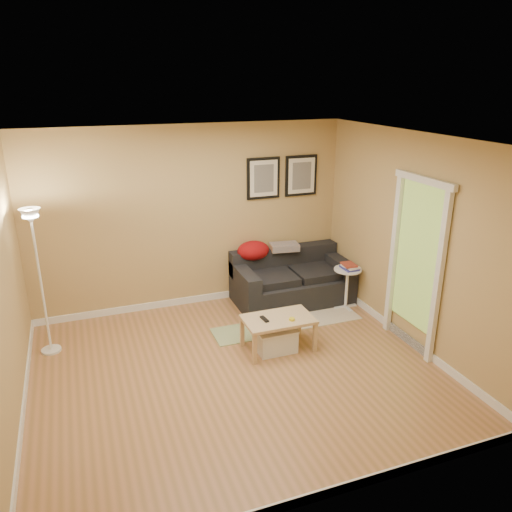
% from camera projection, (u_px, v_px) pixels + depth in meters
% --- Properties ---
extents(floor, '(4.50, 4.50, 0.00)m').
position_uv_depth(floor, '(237.00, 371.00, 5.74)').
color(floor, '#AE754A').
rests_on(floor, ground).
extents(ceiling, '(4.50, 4.50, 0.00)m').
position_uv_depth(ceiling, '(233.00, 140.00, 4.86)').
color(ceiling, white).
rests_on(ceiling, wall_back).
extents(wall_back, '(4.50, 0.00, 4.50)m').
position_uv_depth(wall_back, '(191.00, 218.00, 7.06)').
color(wall_back, tan).
rests_on(wall_back, ground).
extents(wall_front, '(4.50, 0.00, 4.50)m').
position_uv_depth(wall_front, '(323.00, 359.00, 3.53)').
color(wall_front, tan).
rests_on(wall_front, ground).
extents(wall_left, '(0.00, 4.00, 4.00)m').
position_uv_depth(wall_left, '(1.00, 296.00, 4.56)').
color(wall_left, tan).
rests_on(wall_left, ground).
extents(wall_right, '(0.00, 4.00, 4.00)m').
position_uv_depth(wall_right, '(413.00, 242.00, 6.03)').
color(wall_right, tan).
rests_on(wall_right, ground).
extents(baseboard_back, '(4.50, 0.02, 0.10)m').
position_uv_depth(baseboard_back, '(195.00, 299.00, 7.48)').
color(baseboard_back, white).
rests_on(baseboard_back, ground).
extents(baseboard_front, '(4.50, 0.02, 0.10)m').
position_uv_depth(baseboard_front, '(315.00, 496.00, 3.96)').
color(baseboard_front, white).
rests_on(baseboard_front, ground).
extents(baseboard_left, '(0.02, 4.00, 0.10)m').
position_uv_depth(baseboard_left, '(23.00, 410.00, 4.99)').
color(baseboard_left, white).
rests_on(baseboard_left, ground).
extents(baseboard_right, '(0.02, 4.00, 0.10)m').
position_uv_depth(baseboard_right, '(402.00, 334.00, 6.45)').
color(baseboard_right, white).
rests_on(baseboard_right, ground).
extents(sofa, '(1.70, 0.90, 0.75)m').
position_uv_depth(sofa, '(293.00, 278.00, 7.41)').
color(sofa, black).
rests_on(sofa, ground).
extents(red_throw, '(0.48, 0.36, 0.28)m').
position_uv_depth(red_throw, '(253.00, 251.00, 7.37)').
color(red_throw, maroon).
rests_on(red_throw, sofa).
extents(plaid_throw, '(0.45, 0.32, 0.10)m').
position_uv_depth(plaid_throw, '(284.00, 247.00, 7.50)').
color(plaid_throw, tan).
rests_on(plaid_throw, sofa).
extents(framed_print_left, '(0.50, 0.04, 0.60)m').
position_uv_depth(framed_print_left, '(263.00, 178.00, 7.23)').
color(framed_print_left, black).
rests_on(framed_print_left, wall_back).
extents(framed_print_right, '(0.50, 0.04, 0.60)m').
position_uv_depth(framed_print_right, '(301.00, 176.00, 7.42)').
color(framed_print_right, black).
rests_on(framed_print_right, wall_back).
extents(area_rug, '(1.25, 0.85, 0.01)m').
position_uv_depth(area_rug, '(309.00, 313.00, 7.14)').
color(area_rug, beige).
rests_on(area_rug, ground).
extents(green_runner, '(0.70, 0.50, 0.01)m').
position_uv_depth(green_runner, '(240.00, 333.00, 6.58)').
color(green_runner, '#668C4C').
rests_on(green_runner, ground).
extents(coffee_table, '(0.85, 0.52, 0.42)m').
position_uv_depth(coffee_table, '(278.00, 333.00, 6.14)').
color(coffee_table, tan).
rests_on(coffee_table, ground).
extents(remote_control, '(0.07, 0.16, 0.02)m').
position_uv_depth(remote_control, '(264.00, 319.00, 6.02)').
color(remote_control, black).
rests_on(remote_control, coffee_table).
extents(tape_roll, '(0.07, 0.07, 0.03)m').
position_uv_depth(tape_roll, '(292.00, 319.00, 6.00)').
color(tape_roll, yellow).
rests_on(tape_roll, coffee_table).
extents(storage_bin, '(0.49, 0.36, 0.30)m').
position_uv_depth(storage_bin, '(275.00, 339.00, 6.13)').
color(storage_bin, white).
rests_on(storage_bin, ground).
extents(side_table, '(0.40, 0.40, 0.61)m').
position_uv_depth(side_table, '(347.00, 288.00, 7.22)').
color(side_table, white).
rests_on(side_table, ground).
extents(book_stack, '(0.24, 0.29, 0.08)m').
position_uv_depth(book_stack, '(349.00, 266.00, 7.10)').
color(book_stack, navy).
rests_on(book_stack, side_table).
extents(floor_lamp, '(0.24, 0.24, 1.81)m').
position_uv_depth(floor_lamp, '(41.00, 287.00, 5.87)').
color(floor_lamp, white).
rests_on(floor_lamp, ground).
extents(doorway, '(0.12, 1.01, 2.13)m').
position_uv_depth(doorway, '(414.00, 268.00, 5.98)').
color(doorway, white).
rests_on(doorway, ground).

